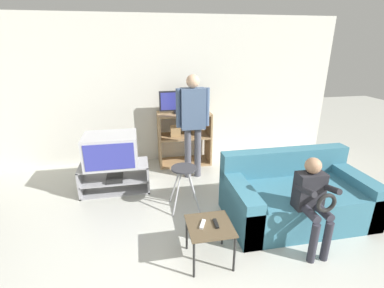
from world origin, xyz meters
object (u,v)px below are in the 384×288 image
(media_shelf, at_px, (184,138))
(television_flat, at_px, (182,102))
(television_main, at_px, (111,150))
(person_seated_child, at_px, (313,198))
(folding_stool, at_px, (184,175))
(remote_control_black, at_px, (216,223))
(tv_stand, at_px, (115,178))
(snack_table, at_px, (210,229))
(couch, at_px, (295,197))
(remote_control_white, at_px, (203,224))
(person_standing_adult, at_px, (193,117))

(media_shelf, relative_size, television_flat, 1.23)
(television_main, relative_size, person_seated_child, 0.73)
(folding_stool, height_order, remote_control_black, folding_stool)
(tv_stand, relative_size, media_shelf, 1.05)
(television_flat, bearing_deg, snack_table, -92.77)
(television_flat, relative_size, couch, 0.45)
(tv_stand, relative_size, person_seated_child, 0.98)
(remote_control_black, relative_size, couch, 0.08)
(media_shelf, distance_m, folding_stool, 1.52)
(television_flat, distance_m, remote_control_white, 2.61)
(media_shelf, xyz_separation_m, person_seated_child, (0.95, -2.52, 0.12))
(tv_stand, xyz_separation_m, remote_control_white, (0.97, -1.67, 0.23))
(media_shelf, height_order, person_seated_child, person_seated_child)
(television_flat, height_order, person_seated_child, television_flat)
(snack_table, xyz_separation_m, couch, (1.27, 0.55, -0.09))
(couch, bearing_deg, folding_stool, 160.91)
(television_main, xyz_separation_m, person_seated_child, (2.17, -1.71, -0.04))
(tv_stand, bearing_deg, television_main, 136.07)
(television_flat, xyz_separation_m, remote_control_black, (-0.06, -2.52, -0.71))
(television_main, height_order, snack_table, television_main)
(television_main, height_order, person_seated_child, person_seated_child)
(remote_control_white, xyz_separation_m, couch, (1.34, 0.53, -0.15))
(media_shelf, relative_size, folding_stool, 1.60)
(television_flat, xyz_separation_m, couch, (1.15, -1.98, -0.87))
(tv_stand, height_order, television_flat, television_flat)
(couch, xyz_separation_m, person_standing_adult, (-1.06, 1.38, 0.75))
(couch, bearing_deg, remote_control_black, -155.59)
(television_main, distance_m, couch, 2.63)
(tv_stand, relative_size, television_flat, 1.29)
(person_standing_adult, bearing_deg, person_seated_child, -65.06)
(television_flat, bearing_deg, remote_control_white, -94.39)
(snack_table, relative_size, person_standing_adult, 0.27)
(television_flat, xyz_separation_m, folding_stool, (-0.21, -1.50, -0.66))
(tv_stand, xyz_separation_m, person_standing_adult, (1.25, 0.24, 0.82))
(remote_control_black, bearing_deg, tv_stand, 125.90)
(person_standing_adult, bearing_deg, folding_stool, -108.02)
(snack_table, bearing_deg, television_main, 121.95)
(snack_table, bearing_deg, couch, 23.24)
(television_main, xyz_separation_m, person_standing_adult, (1.27, 0.22, 0.38))
(television_flat, height_order, remote_control_white, television_flat)
(media_shelf, relative_size, person_seated_child, 0.94)
(tv_stand, xyz_separation_m, television_flat, (1.17, 0.83, 0.94))
(snack_table, height_order, remote_control_black, remote_control_black)
(tv_stand, relative_size, snack_table, 2.25)
(folding_stool, bearing_deg, tv_stand, 144.88)
(folding_stool, bearing_deg, person_seated_child, -40.56)
(remote_control_white, bearing_deg, media_shelf, 109.79)
(tv_stand, bearing_deg, person_seated_child, -38.25)
(television_main, xyz_separation_m, snack_table, (1.06, -1.71, -0.28))
(remote_control_black, bearing_deg, couch, 27.06)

